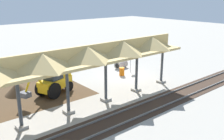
% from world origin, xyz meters
% --- Properties ---
extents(ground_plane, '(120.00, 120.00, 0.00)m').
position_xyz_m(ground_plane, '(0.00, 0.00, 0.00)').
color(ground_plane, '#9E998E').
extents(dirt_work_zone, '(8.71, 7.00, 0.01)m').
position_xyz_m(dirt_work_zone, '(9.55, -0.92, 0.00)').
color(dirt_work_zone, '#4C3823').
rests_on(dirt_work_zone, ground).
extents(platform_canopy, '(22.53, 3.20, 4.90)m').
position_xyz_m(platform_canopy, '(9.26, 4.16, 4.17)').
color(platform_canopy, '#9E998E').
rests_on(platform_canopy, ground).
extents(rail_tracks, '(60.00, 2.58, 0.15)m').
position_xyz_m(rail_tracks, '(0.00, 7.38, 0.03)').
color(rail_tracks, slate).
rests_on(rail_tracks, ground).
extents(stop_sign, '(0.76, 0.09, 2.13)m').
position_xyz_m(stop_sign, '(-1.61, -0.54, 1.53)').
color(stop_sign, gray).
rests_on(stop_sign, ground).
extents(backhoe, '(5.36, 3.05, 2.82)m').
position_xyz_m(backhoe, '(8.34, 0.12, 1.26)').
color(backhoe, '#EAB214').
rests_on(backhoe, ground).
extents(dirt_mound, '(4.43, 4.43, 2.18)m').
position_xyz_m(dirt_mound, '(10.90, -1.90, 0.00)').
color(dirt_mound, '#4C3823').
rests_on(dirt_mound, ground).
extents(concrete_pipe, '(1.67, 1.18, 0.93)m').
position_xyz_m(concrete_pipe, '(-1.71, -2.26, 0.46)').
color(concrete_pipe, '#9E9384').
rests_on(concrete_pipe, ground).
extents(traffic_barrel, '(0.56, 0.56, 0.90)m').
position_xyz_m(traffic_barrel, '(0.14, -0.06, 0.45)').
color(traffic_barrel, orange).
rests_on(traffic_barrel, ground).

